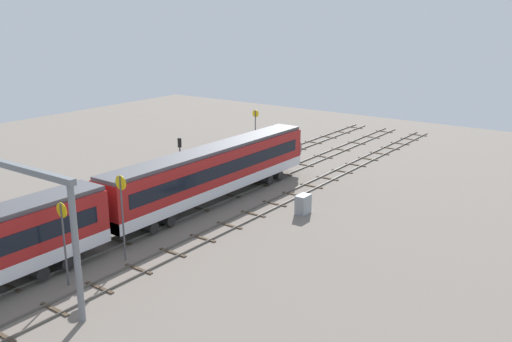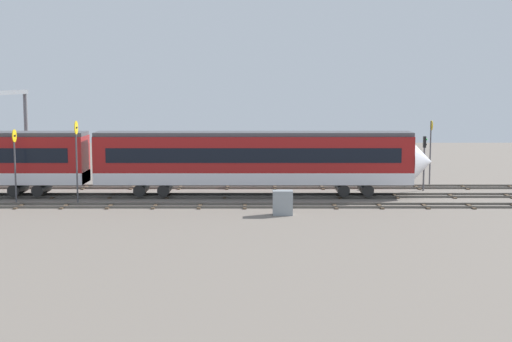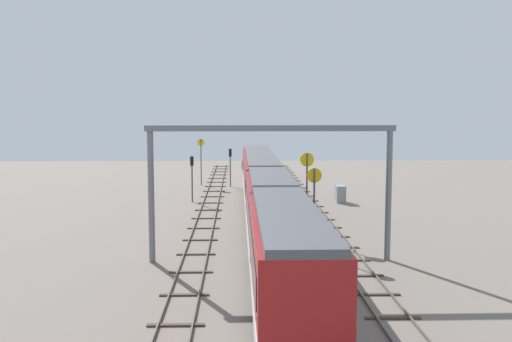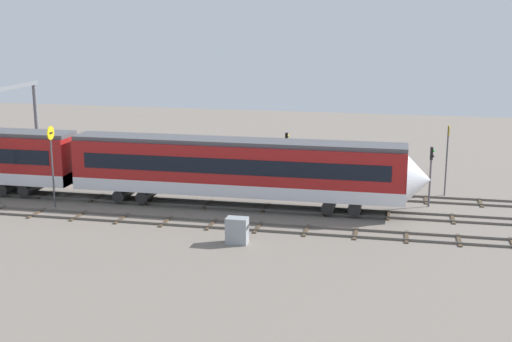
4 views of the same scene
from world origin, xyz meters
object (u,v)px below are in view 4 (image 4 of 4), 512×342
Objects in this scene: speed_sign_far_trackside at (52,155)px; signal_light_trackside_departure at (287,152)px; speed_sign_near_foreground at (447,152)px; signal_light_trackside_approach at (431,168)px; relay_cabinet at (237,231)px; train at (83,164)px.

speed_sign_far_trackside is 1.34× the size of signal_light_trackside_departure.
signal_light_trackside_approach is at bearing -110.60° from speed_sign_near_foreground.
speed_sign_near_foreground is 0.92× the size of speed_sign_far_trackside.
speed_sign_far_trackside is at bearing -148.94° from signal_light_trackside_departure.
signal_light_trackside_departure reaches higher than relay_cabinet.
speed_sign_near_foreground reaches higher than signal_light_trackside_approach.
speed_sign_near_foreground is (26.79, 6.35, 0.79)m from train.
speed_sign_far_trackside is 15.88m from relay_cabinet.
signal_light_trackside_approach is 16.07m from relay_cabinet.
speed_sign_near_foreground reaches higher than relay_cabinet.
speed_sign_near_foreground is at bearing 13.34° from train.
speed_sign_near_foreground is at bearing 18.30° from speed_sign_far_trackside.
speed_sign_near_foreground reaches higher than signal_light_trackside_departure.
relay_cabinet is (13.75, -7.88, -1.85)m from train.
relay_cabinet is (14.75, -5.04, -3.05)m from speed_sign_far_trackside.
train is 3.24m from speed_sign_far_trackside.
relay_cabinet is at bearing -29.81° from train.
train is 9.20× the size of speed_sign_near_foreground.
signal_light_trackside_departure is (14.41, 6.45, 0.26)m from train.
signal_light_trackside_approach is 11.63m from signal_light_trackside_departure.
speed_sign_far_trackside reaches higher than signal_light_trackside_departure.
signal_light_trackside_departure reaches higher than signal_light_trackside_approach.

